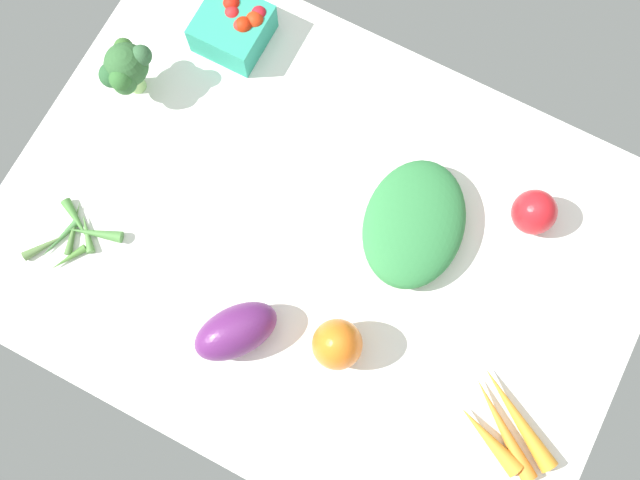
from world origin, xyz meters
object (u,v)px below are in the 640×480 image
bell_pepper_orange (337,344)px  eggplant (236,331)px  carrot_bunch (504,427)px  bell_pepper_red (534,212)px  leafy_greens_clump (414,224)px  berry_basket (234,27)px  broccoli_head (126,68)px  okra_pile (75,235)px

bell_pepper_orange → eggplant: 15.75cm
bell_pepper_orange → carrot_bunch: bearing=2.0°
bell_pepper_red → leafy_greens_clump: bearing=-147.5°
leafy_greens_clump → berry_basket: size_ratio=1.93×
berry_basket → broccoli_head: broccoli_head is taller
leafy_greens_clump → bell_pepper_red: 19.22cm
bell_pepper_orange → eggplant: bearing=-160.3°
leafy_greens_clump → berry_basket: (-42.36, 17.05, 0.33)cm
bell_pepper_red → eggplant: (-33.13, -38.60, -0.22)cm
broccoli_head → okra_pile: (4.71, -27.08, -6.77)cm
berry_basket → eggplant: same height
carrot_bunch → eggplant: 43.58cm
carrot_bunch → okra_pile: bearing=-176.6°
berry_basket → okra_pile: bearing=-97.7°
bell_pepper_red → carrot_bunch: 33.90cm
leafy_greens_clump → eggplant: 32.96cm
berry_basket → bell_pepper_red: (58.56, -6.73, 0.41)cm
broccoli_head → eggplant: (36.05, -28.89, -3.74)cm
bell_pepper_orange → eggplant: (-14.79, -5.29, -1.23)cm
berry_basket → okra_pile: berry_basket is taller
eggplant → berry_basket: bearing=65.4°
eggplant → bell_pepper_red: bearing=-4.5°
leafy_greens_clump → bell_pepper_red: bearing=32.5°
leafy_greens_clump → okra_pile: size_ratio=1.62×
broccoli_head → eggplant: size_ratio=0.85×
bell_pepper_orange → berry_basket: bearing=135.1°
bell_pepper_red → carrot_bunch: bearing=-72.9°
bell_pepper_red → berry_basket: bearing=173.4°
okra_pile → eggplant: size_ratio=1.00×
leafy_greens_clump → bell_pepper_red: (16.20, 10.33, 0.74)cm
leafy_greens_clump → bell_pepper_red: bell_pepper_red is taller
broccoli_head → eggplant: 46.35cm
bell_pepper_orange → bell_pepper_red: (18.34, 33.31, -1.01)cm
bell_pepper_orange → okra_pile: size_ratio=0.75×
broccoli_head → eggplant: bearing=-38.7°
bell_pepper_orange → broccoli_head: 56.11cm
berry_basket → okra_pile: (-5.91, -43.51, -2.84)cm
leafy_greens_clump → berry_basket: berry_basket is taller
broccoli_head → okra_pile: broccoli_head is taller
bell_pepper_red → carrot_bunch: (9.93, -32.30, -2.64)cm
carrot_bunch → eggplant: size_ratio=1.25×
okra_pile → carrot_bunch: bearing=3.4°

